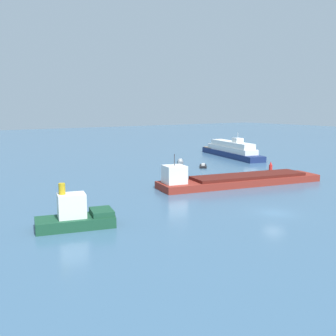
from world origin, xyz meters
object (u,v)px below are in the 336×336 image
cargo_barge (237,179)px  channel_buoy_red (271,167)px  fishing_skiff (203,166)px  small_motorboat (181,162)px  white_riverboat (231,150)px  tugboat (76,216)px

cargo_barge → channel_buoy_red: size_ratio=15.47×
fishing_skiff → small_motorboat: size_ratio=0.80×
small_motorboat → white_riverboat: bearing=5.4°
tugboat → fishing_skiff: 46.76m
small_motorboat → white_riverboat: size_ratio=0.19×
white_riverboat → channel_buoy_red: (-9.27, -21.23, -0.92)m
cargo_barge → white_riverboat: white_riverboat is taller
tugboat → fishing_skiff: (39.15, 25.55, -1.04)m
tugboat → small_motorboat: (39.11, 33.67, -0.99)m
tugboat → fishing_skiff: size_ratio=2.32×
cargo_barge → white_riverboat: (25.63, 28.15, 0.80)m
fishing_skiff → white_riverboat: size_ratio=0.15×
cargo_barge → fishing_skiff: size_ratio=7.63×
fishing_skiff → channel_buoy_red: bearing=-53.7°
fishing_skiff → cargo_barge: bearing=-113.5°
tugboat → cargo_barge: size_ratio=0.30×
tugboat → white_riverboat: white_riverboat is taller
channel_buoy_red → white_riverboat: bearing=66.4°
fishing_skiff → tugboat: bearing=-146.9°
fishing_skiff → white_riverboat: (17.65, 9.81, 1.49)m
cargo_barge → channel_buoy_red: 17.76m
tugboat → small_motorboat: 51.62m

